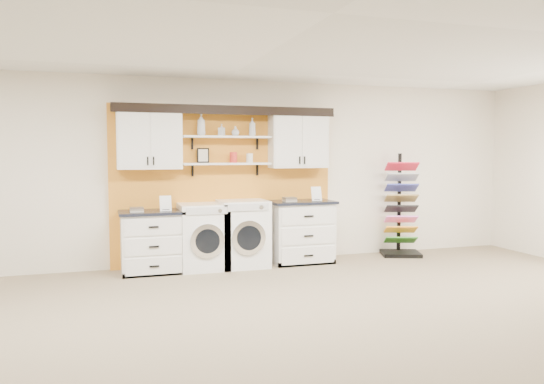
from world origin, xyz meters
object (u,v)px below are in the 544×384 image
object	(u,v)px
base_cabinet_left	(152,242)
dryer	(243,233)
sample_rack	(401,223)
washer	(203,236)
base_cabinet_right	(301,232)

from	to	relation	value
base_cabinet_left	dryer	bearing A→B (deg)	-0.15
sample_rack	washer	bearing A→B (deg)	-159.58
washer	dryer	xyz separation A→B (m)	(0.60, 0.00, 0.02)
base_cabinet_left	sample_rack	xyz separation A→B (m)	(4.03, 0.03, 0.09)
base_cabinet_right	washer	world-z (taller)	base_cabinet_right
base_cabinet_right	dryer	xyz separation A→B (m)	(-0.93, -0.00, 0.02)
washer	sample_rack	distance (m)	3.30
washer	base_cabinet_left	bearing A→B (deg)	179.73
base_cabinet_left	base_cabinet_right	size ratio (longest dim) A/B	0.91
base_cabinet_right	sample_rack	xyz separation A→B (m)	(1.77, 0.03, 0.06)
base_cabinet_left	base_cabinet_right	xyz separation A→B (m)	(2.26, -0.00, 0.04)
base_cabinet_right	dryer	distance (m)	0.93
base_cabinet_right	dryer	bearing A→B (deg)	-179.79
base_cabinet_right	washer	size ratio (longest dim) A/B	1.02
base_cabinet_right	dryer	size ratio (longest dim) A/B	0.99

